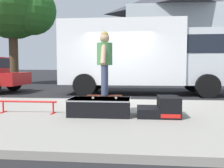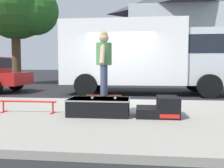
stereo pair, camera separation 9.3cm
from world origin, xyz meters
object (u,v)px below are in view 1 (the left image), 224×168
object	(u,v)px
grind_rail	(28,104)
street_tree_main	(16,4)
kicker_ramp	(162,108)
skater_kid	(105,58)
skate_box	(100,106)
box_truck	(145,54)
skateboard	(105,96)

from	to	relation	value
grind_rail	street_tree_main	xyz separation A→B (m)	(-5.18, 9.94, 4.82)
kicker_ramp	skater_kid	world-z (taller)	skater_kid
skate_box	grind_rail	world-z (taller)	skate_box
grind_rail	street_tree_main	distance (m)	12.20
box_truck	grind_rail	bearing A→B (deg)	-118.30
grind_rail	skater_kid	size ratio (longest dim) A/B	0.98
grind_rail	street_tree_main	size ratio (longest dim) A/B	0.18
kicker_ramp	skater_kid	bearing A→B (deg)	177.23
skate_box	box_truck	world-z (taller)	box_truck
street_tree_main	skater_kid	bearing A→B (deg)	-55.10
skateboard	skater_kid	xyz separation A→B (m)	(0.00, -0.00, 0.83)
skate_box	box_truck	distance (m)	5.65
kicker_ramp	street_tree_main	xyz separation A→B (m)	(-8.20, 10.04, 4.85)
skateboard	street_tree_main	world-z (taller)	street_tree_main
grind_rail	skateboard	distance (m)	1.80
street_tree_main	box_truck	bearing A→B (deg)	-30.34
skate_box	skater_kid	world-z (taller)	skater_kid
kicker_ramp	skateboard	xyz separation A→B (m)	(-1.24, 0.06, 0.24)
skater_kid	street_tree_main	size ratio (longest dim) A/B	0.18
box_truck	skateboard	bearing A→B (deg)	-101.09
skater_kid	box_truck	bearing A→B (deg)	78.91
grind_rail	box_truck	bearing A→B (deg)	61.70
box_truck	street_tree_main	bearing A→B (deg)	149.66
skateboard	street_tree_main	distance (m)	13.02
skateboard	street_tree_main	size ratio (longest dim) A/B	0.10
box_truck	kicker_ramp	bearing A→B (deg)	-87.87
skater_kid	box_truck	world-z (taller)	box_truck
skater_kid	street_tree_main	xyz separation A→B (m)	(-6.97, 9.99, 3.78)
skate_box	skater_kid	xyz separation A→B (m)	(0.10, 0.06, 1.06)
skate_box	grind_rail	bearing A→B (deg)	176.36
skate_box	kicker_ramp	size ratio (longest dim) A/B	1.50
grind_rail	street_tree_main	bearing A→B (deg)	117.52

